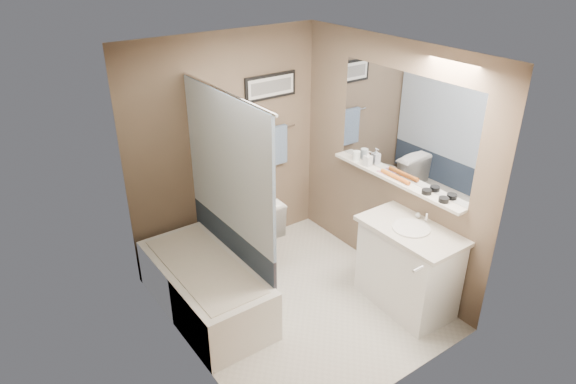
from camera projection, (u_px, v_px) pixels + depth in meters
ground at (297, 303)px, 4.98m from camera, size 2.50×2.50×0.00m
ceiling at (299, 55)px, 3.90m from camera, size 2.20×2.50×0.04m
wall_back at (228, 150)px, 5.33m from camera, size 2.20×0.04×2.40m
wall_front at (404, 259)px, 3.54m from camera, size 2.20×0.04×2.40m
wall_left at (183, 231)px, 3.87m from camera, size 0.04×2.50×2.40m
wall_right at (387, 164)px, 4.99m from camera, size 0.04×2.50×2.40m
tile_surround at (159, 227)px, 4.32m from camera, size 0.02×1.55×2.00m
curtain_rod at (224, 91)px, 4.21m from camera, size 0.02×1.55×0.02m
curtain_upper at (228, 164)px, 4.50m from camera, size 0.03×1.45×1.28m
curtain_lower at (232, 243)px, 4.87m from camera, size 0.03×1.45×0.36m
mirror at (404, 127)px, 4.70m from camera, size 0.02×1.60×1.00m
shelf at (394, 180)px, 4.91m from camera, size 0.12×1.60×0.03m
towel_bar at (272, 130)px, 5.56m from camera, size 0.60×0.02×0.02m
towel at (273, 146)px, 5.62m from camera, size 0.34×0.05×0.44m
art_frame at (271, 86)px, 5.35m from camera, size 0.62×0.02×0.26m
art_mat at (271, 87)px, 5.34m from camera, size 0.56×0.00×0.20m
art_image at (271, 87)px, 5.34m from camera, size 0.50×0.00×0.13m
door at (453, 258)px, 3.91m from camera, size 0.80×0.02×2.00m
door_handle at (418, 269)px, 3.77m from camera, size 0.10×0.02×0.02m
bathtub at (206, 288)px, 4.78m from camera, size 0.70×1.50×0.50m
tub_rim at (204, 266)px, 4.67m from camera, size 0.56×1.36×0.02m
toilet at (249, 228)px, 5.44m from camera, size 0.50×0.83×0.83m
vanity at (407, 268)px, 4.81m from camera, size 0.55×0.93×0.80m
countertop at (412, 230)px, 4.61m from camera, size 0.54×0.96×0.04m
sink_basin at (411, 228)px, 4.60m from camera, size 0.34×0.34×0.01m
faucet_spout at (427, 218)px, 4.68m from camera, size 0.02×0.02×0.10m
faucet_knob at (418, 215)px, 4.76m from camera, size 0.05×0.05×0.05m
candle_bowl_near at (444, 200)px, 4.47m from camera, size 0.09×0.09×0.04m
candle_bowl_far at (427, 192)px, 4.60m from camera, size 0.09×0.09×0.04m
hair_brush_front at (401, 179)px, 4.83m from camera, size 0.05×0.22×0.04m
hair_brush_back at (390, 174)px, 4.93m from camera, size 0.04×0.22×0.04m
pink_comb at (384, 173)px, 5.00m from camera, size 0.05×0.16×0.01m
glass_jar at (356, 156)px, 5.27m from camera, size 0.08×0.08×0.10m
soap_bottle at (368, 158)px, 5.13m from camera, size 0.08×0.08×0.16m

